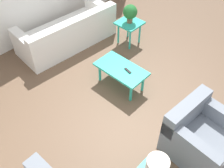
{
  "coord_description": "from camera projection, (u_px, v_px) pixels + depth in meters",
  "views": [
    {
      "loc": [
        -1.84,
        2.32,
        3.61
      ],
      "look_at": [
        0.24,
        0.1,
        0.55
      ],
      "focal_mm": 42.0,
      "sensor_mm": 36.0,
      "label": 1
    }
  ],
  "objects": [
    {
      "name": "side_table_plant",
      "position": [
        129.0,
        26.0,
        5.73
      ],
      "size": [
        0.51,
        0.51,
        0.53
      ],
      "color": "#2DB79E",
      "rests_on": "ground_plane"
    },
    {
      "name": "remote_control",
      "position": [
        128.0,
        71.0,
        4.7
      ],
      "size": [
        0.16,
        0.07,
        0.02
      ],
      "color": "black",
      "rests_on": "coffee_table"
    },
    {
      "name": "table_lamp",
      "position": [
        157.0,
        168.0,
        2.96
      ],
      "size": [
        0.26,
        0.26,
        0.47
      ],
      "color": "#333333",
      "rests_on": "side_table_lamp"
    },
    {
      "name": "sofa",
      "position": [
        68.0,
        34.0,
        5.8
      ],
      "size": [
        1.08,
        2.25,
        0.77
      ],
      "rotation": [
        0.0,
        0.0,
        1.49
      ],
      "color": "white",
      "rests_on": "ground_plane"
    },
    {
      "name": "potted_plant",
      "position": [
        130.0,
        12.0,
        5.5
      ],
      "size": [
        0.3,
        0.3,
        0.4
      ],
      "color": "brown",
      "rests_on": "side_table_plant"
    },
    {
      "name": "ground_plane",
      "position": [
        126.0,
        109.0,
        4.64
      ],
      "size": [
        14.0,
        14.0,
        0.0
      ],
      "primitive_type": "plane",
      "color": "brown"
    },
    {
      "name": "armchair",
      "position": [
        199.0,
        136.0,
        3.87
      ],
      "size": [
        0.96,
        0.96,
        0.82
      ],
      "rotation": [
        0.0,
        0.0,
        -1.65
      ],
      "color": "slate",
      "rests_on": "ground_plane"
    },
    {
      "name": "coffee_table",
      "position": [
        121.0,
        70.0,
        4.81
      ],
      "size": [
        0.96,
        0.52,
        0.43
      ],
      "color": "#2DB79E",
      "rests_on": "ground_plane"
    }
  ]
}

